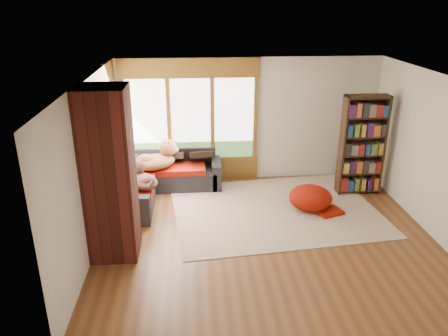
# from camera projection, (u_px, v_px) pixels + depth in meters

# --- Properties ---
(floor) EXTENTS (5.50, 5.50, 0.00)m
(floor) POSITION_uv_depth(u_px,v_px,m) (265.00, 235.00, 7.32)
(floor) COLOR brown
(floor) RESTS_ON ground
(ceiling) EXTENTS (5.50, 5.50, 0.00)m
(ceiling) POSITION_uv_depth(u_px,v_px,m) (272.00, 79.00, 6.36)
(ceiling) COLOR white
(wall_back) EXTENTS (5.50, 0.04, 2.60)m
(wall_back) POSITION_uv_depth(u_px,v_px,m) (248.00, 120.00, 9.16)
(wall_back) COLOR silver
(wall_back) RESTS_ON ground
(wall_front) EXTENTS (5.50, 0.04, 2.60)m
(wall_front) POSITION_uv_depth(u_px,v_px,m) (309.00, 247.00, 4.52)
(wall_front) COLOR silver
(wall_front) RESTS_ON ground
(wall_left) EXTENTS (0.04, 5.00, 2.60)m
(wall_left) POSITION_uv_depth(u_px,v_px,m) (90.00, 167.00, 6.65)
(wall_left) COLOR silver
(wall_left) RESTS_ON ground
(wall_right) EXTENTS (0.04, 5.00, 2.60)m
(wall_right) POSITION_uv_depth(u_px,v_px,m) (437.00, 158.00, 7.03)
(wall_right) COLOR silver
(wall_right) RESTS_ON ground
(windows_back) EXTENTS (2.82, 0.10, 1.90)m
(windows_back) POSITION_uv_depth(u_px,v_px,m) (191.00, 119.00, 9.03)
(windows_back) COLOR brown
(windows_back) RESTS_ON wall_back
(windows_left) EXTENTS (0.10, 2.62, 1.90)m
(windows_left) POSITION_uv_depth(u_px,v_px,m) (105.00, 140.00, 7.74)
(windows_left) COLOR brown
(windows_left) RESTS_ON wall_left
(roller_blind) EXTENTS (0.03, 0.72, 0.90)m
(roller_blind) POSITION_uv_depth(u_px,v_px,m) (113.00, 107.00, 8.37)
(roller_blind) COLOR gray
(roller_blind) RESTS_ON wall_left
(brick_chimney) EXTENTS (0.70, 0.70, 2.60)m
(brick_chimney) POSITION_uv_depth(u_px,v_px,m) (109.00, 175.00, 6.35)
(brick_chimney) COLOR #471914
(brick_chimney) RESTS_ON ground
(sectional_sofa) EXTENTS (2.20, 2.20, 0.80)m
(sectional_sofa) POSITION_uv_depth(u_px,v_px,m) (154.00, 182.00, 8.64)
(sectional_sofa) COLOR black
(sectional_sofa) RESTS_ON ground
(area_rug) EXTENTS (4.00, 3.22, 0.01)m
(area_rug) POSITION_uv_depth(u_px,v_px,m) (275.00, 210.00, 8.16)
(area_rug) COLOR silver
(area_rug) RESTS_ON ground
(bookshelf) EXTENTS (0.86, 0.29, 2.00)m
(bookshelf) POSITION_uv_depth(u_px,v_px,m) (362.00, 146.00, 8.55)
(bookshelf) COLOR #352011
(bookshelf) RESTS_ON ground
(pouf) EXTENTS (0.87, 0.87, 0.44)m
(pouf) POSITION_uv_depth(u_px,v_px,m) (310.00, 197.00, 8.15)
(pouf) COLOR #971606
(pouf) RESTS_ON area_rug
(dog_tan) EXTENTS (1.01, 0.87, 0.50)m
(dog_tan) POSITION_uv_depth(u_px,v_px,m) (158.00, 154.00, 8.70)
(dog_tan) COLOR brown
(dog_tan) RESTS_ON sectional_sofa
(dog_brindle) EXTENTS (0.71, 0.81, 0.40)m
(dog_brindle) POSITION_uv_depth(u_px,v_px,m) (142.00, 174.00, 7.88)
(dog_brindle) COLOR #35201B
(dog_brindle) RESTS_ON sectional_sofa
(throw_pillows) EXTENTS (1.98, 1.68, 0.45)m
(throw_pillows) POSITION_uv_depth(u_px,v_px,m) (158.00, 157.00, 8.52)
(throw_pillows) COLOR black
(throw_pillows) RESTS_ON sectional_sofa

